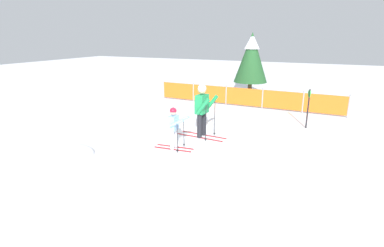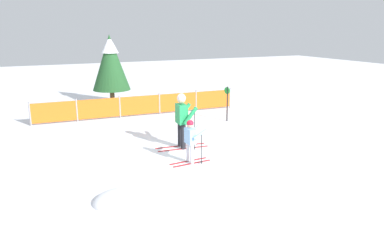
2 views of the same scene
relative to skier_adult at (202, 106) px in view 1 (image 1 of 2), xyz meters
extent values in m
plane|color=white|center=(-0.26, -0.24, -1.02)|extent=(60.00, 60.00, 0.00)
cube|color=maroon|center=(-0.01, 0.15, -1.01)|extent=(1.62, 0.18, 0.02)
cube|color=maroon|center=(-0.03, -0.15, -1.01)|extent=(1.62, 0.18, 0.02)
cylinder|color=black|center=(-0.01, 0.15, -0.62)|extent=(0.15, 0.15, 0.77)
cylinder|color=black|center=(-0.03, -0.15, -0.62)|extent=(0.15, 0.15, 0.77)
cube|color=#1E8C4C|center=(-0.02, 0.00, 0.07)|extent=(0.31, 0.50, 0.60)
cylinder|color=#1E8C4C|center=(0.19, 0.28, 0.06)|extent=(0.48, 0.16, 0.56)
cylinder|color=#1E8C4C|center=(0.14, -0.31, 0.06)|extent=(0.48, 0.16, 0.56)
sphere|color=#D8AD8C|center=(-0.02, 0.00, 0.52)|extent=(0.26, 0.26, 0.26)
sphere|color=silver|center=(-0.02, 0.00, 0.56)|extent=(0.27, 0.27, 0.27)
cylinder|color=black|center=(0.31, 0.29, -0.42)|extent=(0.02, 0.02, 1.19)
cylinder|color=black|center=(0.31, 0.29, -0.96)|extent=(0.07, 0.07, 0.01)
cylinder|color=black|center=(0.26, -0.34, -0.42)|extent=(0.02, 0.02, 1.19)
cylinder|color=black|center=(0.26, -0.34, -0.96)|extent=(0.07, 0.07, 0.01)
cube|color=maroon|center=(-0.35, -1.22, -1.01)|extent=(1.15, 0.13, 0.02)
cube|color=maroon|center=(-0.33, -1.44, -1.01)|extent=(1.15, 0.13, 0.02)
cylinder|color=silver|center=(-0.35, -1.22, -0.73)|extent=(0.11, 0.11, 0.55)
cylinder|color=silver|center=(-0.33, -1.44, -0.73)|extent=(0.11, 0.11, 0.55)
cube|color=#8CBFF2|center=(-0.34, -1.33, -0.24)|extent=(0.22, 0.35, 0.42)
cylinder|color=#8CBFF2|center=(-0.16, -1.11, -0.17)|extent=(0.43, 0.12, 0.27)
cylinder|color=#8CBFF2|center=(-0.13, -1.53, -0.17)|extent=(0.43, 0.12, 0.27)
sphere|color=#D8AD8C|center=(-0.34, -1.33, 0.08)|extent=(0.18, 0.18, 0.18)
sphere|color=red|center=(-0.34, -1.33, 0.11)|extent=(0.19, 0.19, 0.19)
cylinder|color=black|center=(-0.14, -1.07, -0.60)|extent=(0.02, 0.02, 0.85)
cylinder|color=black|center=(-0.14, -1.07, -0.96)|extent=(0.07, 0.07, 0.01)
cylinder|color=black|center=(-0.10, -1.56, -0.60)|extent=(0.02, 0.02, 0.85)
cylinder|color=black|center=(-0.10, -1.56, -0.96)|extent=(0.07, 0.07, 0.01)
cylinder|color=gray|center=(-4.21, 4.87, -0.55)|extent=(0.06, 0.06, 0.93)
cylinder|color=gray|center=(-2.49, 4.81, -0.55)|extent=(0.06, 0.06, 0.93)
cylinder|color=gray|center=(-0.77, 4.75, -0.55)|extent=(0.06, 0.06, 0.93)
cylinder|color=gray|center=(0.95, 4.69, -0.55)|extent=(0.06, 0.06, 0.93)
cylinder|color=gray|center=(2.67, 4.63, -0.55)|extent=(0.06, 0.06, 0.93)
cylinder|color=gray|center=(4.39, 4.57, -0.55)|extent=(0.06, 0.06, 0.93)
cube|color=orange|center=(-3.35, 4.84, -0.55)|extent=(1.72, 0.09, 0.78)
cube|color=orange|center=(-1.63, 4.78, -0.55)|extent=(1.72, 0.09, 0.78)
cube|color=orange|center=(0.09, 4.72, -0.55)|extent=(1.72, 0.09, 0.78)
cube|color=orange|center=(1.81, 4.66, -0.55)|extent=(1.72, 0.09, 0.78)
cube|color=orange|center=(3.53, 4.60, -0.55)|extent=(1.72, 0.09, 0.78)
cylinder|color=#4C3823|center=(-0.40, 7.75, -0.67)|extent=(0.23, 0.23, 0.71)
cone|color=#225328|center=(-0.40, 7.75, 1.01)|extent=(1.80, 1.80, 2.64)
cone|color=white|center=(-0.40, 7.75, 1.85)|extent=(0.81, 0.81, 0.79)
cylinder|color=black|center=(3.00, 2.42, -0.33)|extent=(0.05, 0.05, 1.39)
cylinder|color=green|center=(2.99, 2.44, 0.21)|extent=(0.11, 0.27, 0.28)
ellipsoid|color=white|center=(-2.68, -2.89, -1.02)|extent=(1.24, 1.05, 0.50)
camera|label=1|loc=(3.55, -8.54, 2.15)|focal=28.00mm
camera|label=2|loc=(-4.40, -10.28, 2.65)|focal=35.00mm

